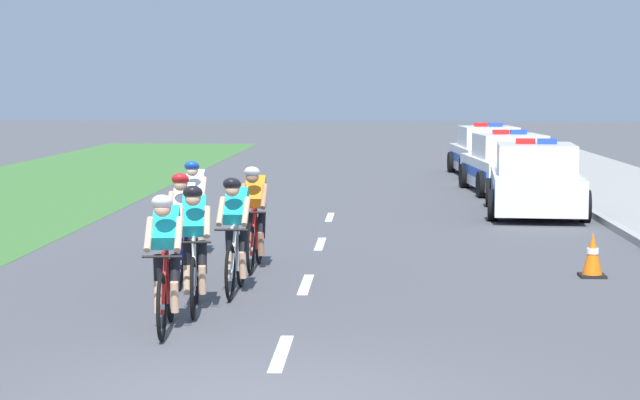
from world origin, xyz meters
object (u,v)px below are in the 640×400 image
at_px(police_car_nearest, 535,182).
at_px(cyclist_third, 235,233).
at_px(cyclist_sixth, 194,207).
at_px(police_car_second, 508,166).
at_px(cyclist_second, 194,246).
at_px(traffic_cone_near, 593,255).
at_px(police_car_third, 487,153).
at_px(cyclist_fifth, 255,216).
at_px(cyclist_fourth, 184,226).
at_px(cyclist_lead, 166,260).

bearing_deg(police_car_nearest, cyclist_third, -118.32).
relative_size(cyclist_sixth, police_car_second, 0.38).
xyz_separation_m(cyclist_second, traffic_cone_near, (5.19, 2.71, -0.48)).
height_order(police_car_nearest, police_car_third, same).
bearing_deg(cyclist_fifth, cyclist_second, -96.88).
height_order(police_car_nearest, police_car_second, same).
bearing_deg(cyclist_fourth, cyclist_lead, -84.05).
bearing_deg(cyclist_lead, police_car_second, 71.41).
height_order(cyclist_lead, cyclist_fifth, same).
xyz_separation_m(cyclist_sixth, police_car_nearest, (6.17, 6.33, -0.11)).
distance_m(police_car_second, traffic_cone_near, 12.88).
xyz_separation_m(cyclist_fourth, cyclist_fifth, (0.83, 1.27, 0.00)).
bearing_deg(cyclist_lead, police_car_third, 75.78).
xyz_separation_m(cyclist_second, cyclist_fifth, (0.38, 3.16, 0.00)).
distance_m(police_car_nearest, police_car_second, 4.90).
bearing_deg(traffic_cone_near, cyclist_fifth, 174.68).
height_order(cyclist_third, traffic_cone_near, cyclist_third).
height_order(cyclist_lead, traffic_cone_near, cyclist_lead).
relative_size(cyclist_fourth, police_car_third, 0.38).
height_order(cyclist_third, police_car_third, police_car_third).
xyz_separation_m(cyclist_fifth, police_car_nearest, (5.10, 7.53, -0.11)).
distance_m(cyclist_fourth, police_car_second, 14.92).
height_order(police_car_second, police_car_third, same).
bearing_deg(cyclist_sixth, police_car_third, 69.69).
bearing_deg(cyclist_fifth, police_car_nearest, 55.88).
bearing_deg(police_car_nearest, police_car_third, 89.99).
xyz_separation_m(cyclist_fifth, traffic_cone_near, (4.81, -0.45, -0.48)).
height_order(cyclist_lead, cyclist_fourth, same).
height_order(cyclist_second, cyclist_fourth, same).
distance_m(police_car_second, police_car_third, 5.47).
bearing_deg(cyclist_fourth, cyclist_second, -76.67).
distance_m(cyclist_fourth, cyclist_fifth, 1.52).
xyz_separation_m(cyclist_second, police_car_nearest, (5.48, 10.69, -0.11)).
bearing_deg(traffic_cone_near, police_car_third, 89.08).
relative_size(cyclist_fifth, police_car_third, 0.38).
xyz_separation_m(cyclist_third, cyclist_fifth, (0.04, 2.00, 0.00)).
height_order(cyclist_lead, cyclist_sixth, same).
bearing_deg(cyclist_sixth, cyclist_second, -80.96).
distance_m(cyclist_third, cyclist_fourth, 1.08).
relative_size(cyclist_second, police_car_nearest, 0.38).
xyz_separation_m(cyclist_lead, cyclist_fourth, (-0.31, 3.01, 0.00)).
relative_size(cyclist_third, cyclist_fifth, 1.00).
bearing_deg(cyclist_sixth, cyclist_lead, -84.17).
bearing_deg(police_car_nearest, cyclist_lead, -115.43).
bearing_deg(police_car_second, cyclist_lead, -108.59).
bearing_deg(police_car_third, traffic_cone_near, -90.92).
height_order(cyclist_fourth, cyclist_fifth, same).
distance_m(cyclist_second, cyclist_fourth, 1.94).
xyz_separation_m(cyclist_lead, traffic_cone_near, (5.32, 3.83, -0.48)).
distance_m(cyclist_second, police_car_second, 16.52).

